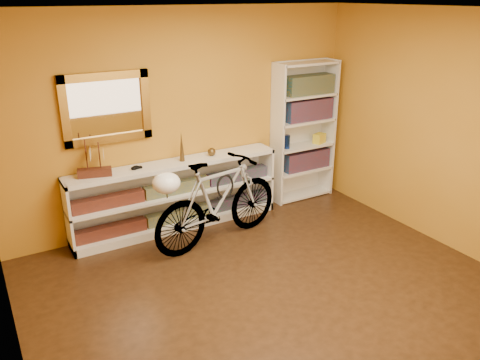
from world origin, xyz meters
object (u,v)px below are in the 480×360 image
helmet (166,183)px  bookcase (304,132)px  bicycle (218,201)px  console_unit (177,195)px

helmet → bookcase: bearing=17.6°
bookcase → helmet: bookcase is taller
bicycle → helmet: 0.77m
bicycle → helmet: (-0.66, -0.12, 0.39)m
bookcase → bicycle: bearing=-159.6°
console_unit → bookcase: (1.91, 0.03, 0.52)m
bookcase → helmet: 2.41m
bookcase → bicycle: (-1.64, -0.61, -0.44)m
bicycle → helmet: bearing=90.0°
console_unit → bicycle: size_ratio=1.49×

